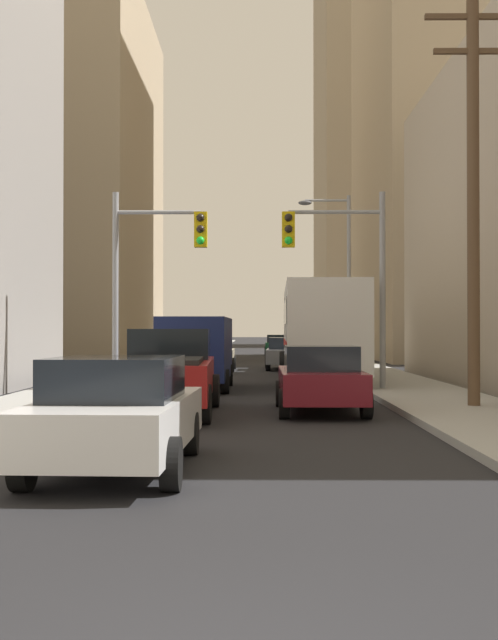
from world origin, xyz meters
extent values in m
cube|color=#9E9E99|center=(-4.91, 50.00, 0.07)|extent=(3.03, 160.00, 0.15)
cube|color=#9E9E99|center=(4.91, 50.00, 0.07)|extent=(3.03, 160.00, 0.15)
cube|color=silver|center=(2.52, 24.44, 1.95)|extent=(2.81, 11.56, 2.90)
cube|color=black|center=(1.26, 24.44, 2.47)|extent=(0.31, 10.58, 0.80)
cube|color=red|center=(1.26, 24.44, 1.37)|extent=(0.30, 10.58, 0.28)
cylinder|color=black|center=(1.35, 28.47, 0.50)|extent=(0.32, 1.00, 1.00)
cylinder|color=black|center=(3.70, 28.47, 0.50)|extent=(0.32, 1.00, 1.00)
cylinder|color=black|center=(1.35, 21.22, 0.50)|extent=(0.32, 1.00, 1.00)
cylinder|color=black|center=(3.70, 21.22, 0.50)|extent=(0.32, 1.00, 1.00)
cube|color=maroon|center=(-1.77, 13.44, 0.80)|extent=(2.17, 5.46, 0.80)
cube|color=black|center=(-1.77, 14.41, 1.55)|extent=(1.86, 1.86, 0.70)
cube|color=black|center=(-1.77, 12.09, 1.25)|extent=(1.83, 2.43, 0.10)
cylinder|color=black|center=(-2.73, 15.16, 0.40)|extent=(0.28, 0.80, 0.80)
cylinder|color=black|center=(-0.81, 15.16, 0.40)|extent=(0.28, 0.80, 0.80)
cylinder|color=black|center=(-2.73, 11.71, 0.40)|extent=(0.28, 0.80, 0.80)
cylinder|color=black|center=(-0.81, 11.71, 0.40)|extent=(0.28, 0.80, 0.80)
cube|color=#141E4C|center=(-1.65, 20.80, 1.31)|extent=(2.06, 5.22, 1.90)
cube|color=black|center=(-1.65, 23.41, 1.73)|extent=(1.76, 0.04, 0.60)
cylinder|color=black|center=(-2.61, 22.46, 0.36)|extent=(0.24, 0.72, 0.72)
cylinder|color=black|center=(-0.69, 22.46, 0.36)|extent=(0.24, 0.72, 0.72)
cylinder|color=black|center=(-2.61, 19.14, 0.36)|extent=(0.24, 0.72, 0.72)
cylinder|color=black|center=(-0.69, 19.14, 0.36)|extent=(0.24, 0.72, 0.72)
cube|color=white|center=(-1.62, 6.53, 0.65)|extent=(1.96, 4.27, 0.65)
cube|color=black|center=(-1.62, 6.38, 1.25)|extent=(1.66, 1.96, 0.55)
cylinder|color=black|center=(-2.49, 7.88, 0.32)|extent=(0.22, 0.64, 0.64)
cylinder|color=black|center=(-0.76, 7.88, 0.32)|extent=(0.22, 0.64, 0.64)
cylinder|color=black|center=(-2.49, 5.19, 0.32)|extent=(0.22, 0.64, 0.64)
cylinder|color=black|center=(-0.76, 5.19, 0.32)|extent=(0.22, 0.64, 0.64)
cube|color=maroon|center=(1.68, 13.97, 0.65)|extent=(1.82, 4.21, 0.65)
cube|color=black|center=(1.68, 13.82, 1.25)|extent=(1.60, 1.91, 0.55)
cylinder|color=black|center=(0.81, 15.31, 0.32)|extent=(0.22, 0.64, 0.64)
cylinder|color=black|center=(2.54, 15.31, 0.32)|extent=(0.22, 0.64, 0.64)
cylinder|color=black|center=(0.81, 12.63, 0.32)|extent=(0.22, 0.64, 0.64)
cylinder|color=black|center=(2.54, 12.63, 0.32)|extent=(0.22, 0.64, 0.64)
cube|color=slate|center=(1.62, 33.27, 0.65)|extent=(1.97, 4.27, 0.65)
cube|color=black|center=(1.62, 33.12, 1.25)|extent=(1.66, 1.96, 0.55)
cylinder|color=black|center=(0.76, 34.61, 0.32)|extent=(0.22, 0.64, 0.64)
cylinder|color=black|center=(2.48, 34.61, 0.32)|extent=(0.22, 0.64, 0.64)
cylinder|color=black|center=(0.76, 31.92, 0.32)|extent=(0.22, 0.64, 0.64)
cylinder|color=black|center=(2.48, 31.92, 0.32)|extent=(0.22, 0.64, 0.64)
cube|color=#C6B793|center=(-1.74, 32.46, 0.65)|extent=(1.82, 4.21, 0.65)
cube|color=black|center=(-1.74, 32.31, 1.25)|extent=(1.59, 1.91, 0.55)
cylinder|color=black|center=(-2.61, 33.81, 0.32)|extent=(0.22, 0.64, 0.64)
cylinder|color=black|center=(-0.88, 33.81, 0.32)|extent=(0.22, 0.64, 0.64)
cylinder|color=black|center=(-2.61, 31.12, 0.32)|extent=(0.22, 0.64, 0.64)
cylinder|color=black|center=(-0.88, 31.12, 0.32)|extent=(0.22, 0.64, 0.64)
cube|color=#195938|center=(1.81, 54.25, 0.65)|extent=(1.91, 4.25, 0.65)
cube|color=black|center=(1.81, 54.10, 1.25)|extent=(1.63, 1.94, 0.55)
cylinder|color=black|center=(0.95, 55.59, 0.32)|extent=(0.22, 0.64, 0.64)
cylinder|color=black|center=(2.68, 55.59, 0.32)|extent=(0.22, 0.64, 0.64)
cylinder|color=black|center=(0.95, 52.90, 0.32)|extent=(0.22, 0.64, 0.64)
cylinder|color=black|center=(2.68, 52.90, 0.32)|extent=(0.22, 0.64, 0.64)
cylinder|color=gray|center=(-3.99, 19.52, 3.00)|extent=(0.18, 0.18, 6.00)
cylinder|color=gray|center=(-2.71, 19.52, 5.40)|extent=(2.56, 0.12, 0.12)
cube|color=gold|center=(-1.44, 19.52, 4.88)|extent=(0.38, 0.30, 1.05)
sphere|color=black|center=(-1.44, 19.35, 5.21)|extent=(0.24, 0.24, 0.24)
sphere|color=black|center=(-1.44, 19.35, 4.88)|extent=(0.24, 0.24, 0.24)
sphere|color=#19D833|center=(-1.44, 19.35, 4.54)|extent=(0.24, 0.24, 0.24)
cylinder|color=gray|center=(3.99, 19.52, 3.00)|extent=(0.18, 0.18, 6.00)
cylinder|color=gray|center=(2.59, 19.52, 5.40)|extent=(2.81, 0.12, 0.12)
cube|color=gold|center=(1.18, 19.52, 4.88)|extent=(0.38, 0.30, 1.05)
sphere|color=black|center=(1.18, 19.35, 5.21)|extent=(0.24, 0.24, 0.24)
sphere|color=black|center=(1.18, 19.35, 4.88)|extent=(0.24, 0.24, 0.24)
sphere|color=#19D833|center=(1.18, 19.35, 4.54)|extent=(0.24, 0.24, 0.24)
cylinder|color=brown|center=(5.21, 14.11, 4.85)|extent=(0.28, 0.28, 9.69)
cube|color=brown|center=(5.21, 14.11, 9.09)|extent=(2.20, 0.12, 0.12)
cube|color=brown|center=(5.21, 14.11, 8.29)|extent=(1.80, 0.12, 0.12)
cylinder|color=gray|center=(4.09, 28.92, 3.75)|extent=(0.16, 0.16, 7.50)
cylinder|color=gray|center=(3.18, 28.92, 7.30)|extent=(1.83, 0.10, 0.10)
ellipsoid|color=#4C4C51|center=(2.26, 28.92, 7.20)|extent=(0.56, 0.32, 0.20)
cube|color=tan|center=(17.01, 90.43, 33.31)|extent=(18.41, 19.44, 66.62)
camera|label=1|loc=(0.23, -3.94, 1.88)|focal=44.19mm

